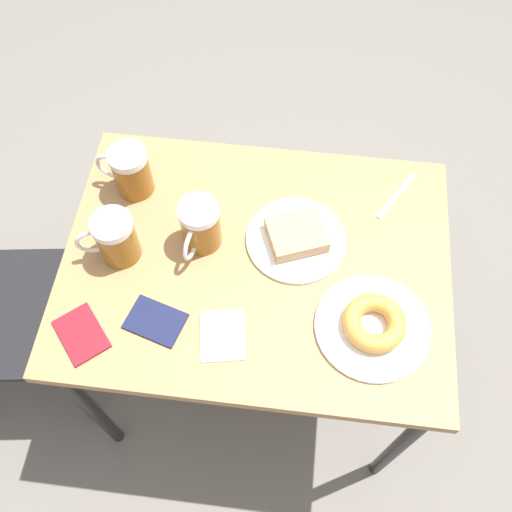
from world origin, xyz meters
TOP-DOWN VIEW (x-y plane):
  - ground_plane at (0.00, 0.00)m, footprint 8.00×8.00m
  - table at (0.00, 0.00)m, footprint 0.69×0.92m
  - plate_with_cake at (0.07, -0.09)m, footprint 0.24×0.24m
  - plate_with_donut at (-0.14, -0.28)m, footprint 0.26×0.26m
  - beer_mug_left at (0.18, 0.33)m, footprint 0.09×0.14m
  - beer_mug_center at (-0.02, 0.32)m, footprint 0.09×0.14m
  - beer_mug_right at (0.04, 0.14)m, footprint 0.14×0.09m
  - napkin_folded at (-0.20, 0.05)m, footprint 0.14×0.12m
  - fork at (0.23, -0.33)m, footprint 0.15×0.10m
  - passport_near_edge at (-0.18, 0.21)m, footprint 0.12×0.15m
  - passport_far_edge at (-0.23, 0.36)m, footprint 0.15×0.15m

SIDE VIEW (x-z plane):
  - ground_plane at x=0.00m, z-range 0.00..0.00m
  - table at x=0.00m, z-range 0.30..1.04m
  - fork at x=0.23m, z-range 0.74..0.75m
  - napkin_folded at x=-0.20m, z-range 0.74..0.75m
  - passport_near_edge at x=-0.18m, z-range 0.74..0.75m
  - passport_far_edge at x=-0.23m, z-range 0.74..0.75m
  - plate_with_cake at x=0.07m, z-range 0.74..0.78m
  - plate_with_donut at x=-0.14m, z-range 0.74..0.79m
  - beer_mug_left at x=0.18m, z-range 0.74..0.88m
  - beer_mug_center at x=-0.02m, z-range 0.74..0.88m
  - beer_mug_right at x=0.04m, z-range 0.74..0.88m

